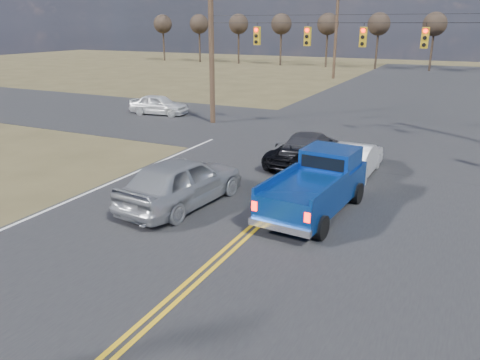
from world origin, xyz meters
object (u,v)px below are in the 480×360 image
at_px(pickup_truck, 317,185).
at_px(dgrey_car_queue, 309,147).
at_px(silver_suv, 182,181).
at_px(cross_car_west, 159,105).
at_px(black_suv, 304,153).
at_px(white_car_queue, 356,159).

distance_m(pickup_truck, dgrey_car_queue, 5.97).
bearing_deg(dgrey_car_queue, pickup_truck, 106.40).
xyz_separation_m(silver_suv, cross_car_west, (-10.69, 13.60, -0.18)).
bearing_deg(black_suv, white_car_queue, -177.31).
distance_m(pickup_truck, cross_car_west, 19.34).
bearing_deg(white_car_queue, dgrey_car_queue, -20.41).
height_order(black_suv, cross_car_west, cross_car_west).
relative_size(black_suv, dgrey_car_queue, 0.90).
relative_size(pickup_truck, dgrey_car_queue, 1.10).
distance_m(white_car_queue, cross_car_west, 16.97).
xyz_separation_m(black_suv, cross_car_west, (-12.91, 7.31, 0.09)).
relative_size(dgrey_car_queue, cross_car_west, 1.19).
bearing_deg(pickup_truck, silver_suv, -157.22).
distance_m(pickup_truck, black_suv, 5.33).
height_order(white_car_queue, dgrey_car_queue, dgrey_car_queue).
bearing_deg(pickup_truck, dgrey_car_queue, 115.33).
height_order(pickup_truck, cross_car_west, pickup_truck).
relative_size(silver_suv, cross_car_west, 1.27).
xyz_separation_m(silver_suv, black_suv, (2.22, 6.30, -0.27)).
relative_size(silver_suv, dgrey_car_queue, 1.06).
relative_size(pickup_truck, white_car_queue, 1.28).
xyz_separation_m(pickup_truck, silver_suv, (-4.32, -1.41, -0.07)).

